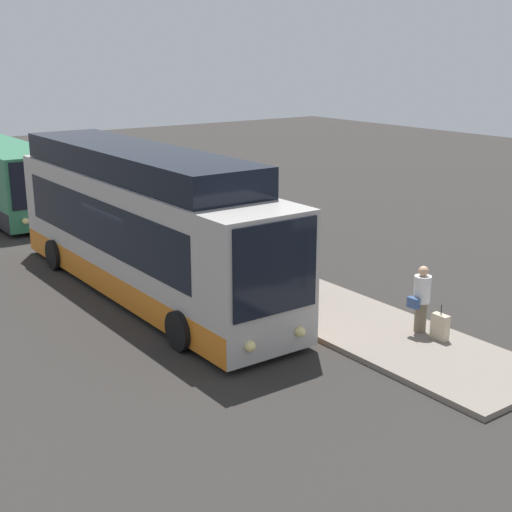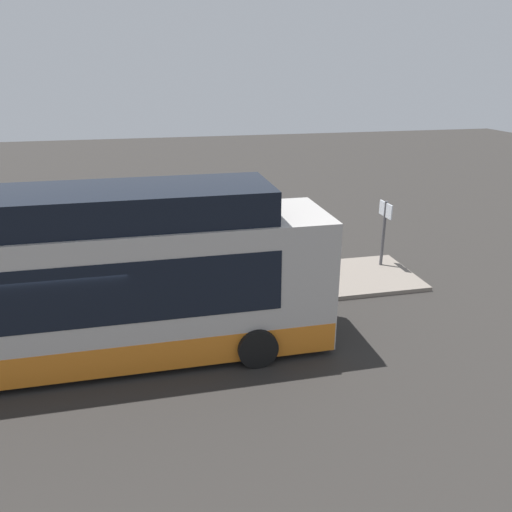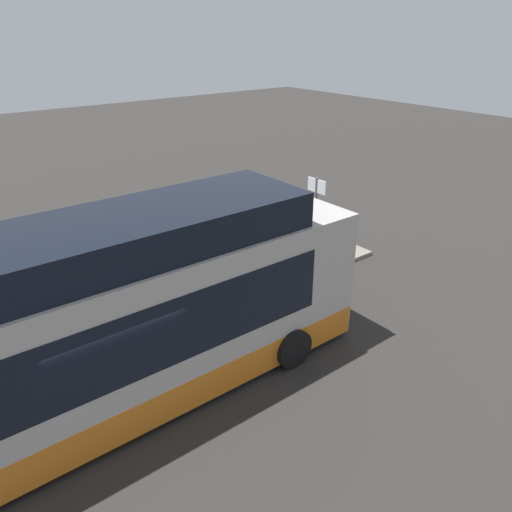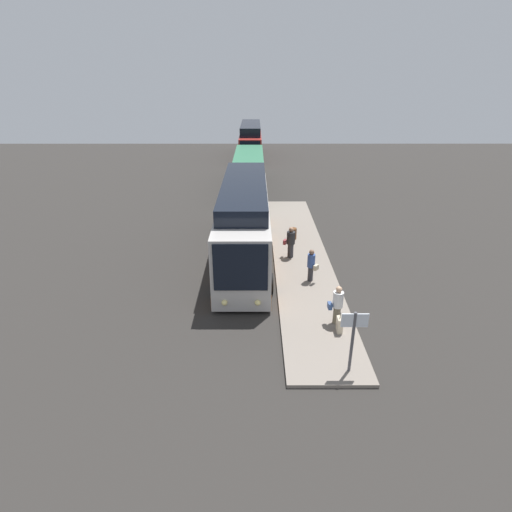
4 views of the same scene
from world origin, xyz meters
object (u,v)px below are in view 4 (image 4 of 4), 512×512
Objects in this scene: bus_second at (249,173)px; suitcase at (339,325)px; passenger_boarding at (337,304)px; passenger_waiting at (291,241)px; passenger_with_bags at (311,264)px; bus_lead at (244,224)px; bus_third at (251,142)px; trash_bin at (293,234)px; sign_post at (353,333)px.

bus_second is 14.85× the size of suitcase.
passenger_boarding is 0.96× the size of passenger_waiting.
passenger_with_bags is at bearing -172.30° from suitcase.
bus_lead reaches higher than bus_second.
passenger_waiting is 1.06× the size of passenger_with_bags.
bus_third is at bearing 26.66° from passenger_waiting.
passenger_waiting is at bearing 8.25° from passenger_boarding.
trash_bin is at bearing 13.16° from bus_second.
trash_bin is at bearing 5.82° from bus_third.
bus_third is 27.38m from trash_bin.
sign_post is (2.75, -0.07, 0.60)m from passenger_boarding.
bus_lead is at bearing 25.51° from passenger_boarding.
bus_second is at bearing -170.10° from suitcase.
suitcase is (4.10, 0.55, -0.54)m from passenger_with_bags.
sign_post is (8.99, 1.21, 0.56)m from passenger_waiting.
bus_lead is 0.96× the size of bus_second.
bus_second reaches higher than suitcase.
passenger_with_bags is at bearing 4.14° from trash_bin.
bus_lead reaches higher than passenger_waiting.
passenger_with_bags is at bearing -142.65° from passenger_waiting.
trash_bin is (11.85, 2.77, -0.95)m from bus_second.
passenger_boarding is at bearing 5.85° from bus_third.
passenger_waiting is 2.81m from passenger_with_bags.
trash_bin is at bearing 127.54° from bus_lead.
bus_second is 5.61× the size of sign_post.
bus_third is (-29.34, -0.00, -0.10)m from bus_lead.
bus_third reaches higher than sign_post.
bus_lead is 18.27× the size of trash_bin.
bus_second is at bearing 31.51° from passenger_waiting.
bus_lead is 5.38× the size of sign_post.
passenger_with_bags is (2.71, 0.74, -0.04)m from passenger_waiting.
trash_bin is at bearing -135.33° from passenger_with_bags.
suitcase is 9.46m from trash_bin.
suitcase is (7.28, 3.71, -1.39)m from bus_lead.
passenger_waiting is 6.96m from suitcase.
bus_second is 19.03× the size of trash_bin.
trash_bin is at bearing -175.79° from sign_post.
bus_lead is 10.13m from sign_post.
sign_post is (23.44, 3.62, 0.17)m from bus_second.
bus_second is at bearing 0.00° from bus_third.
bus_second is 7.75× the size of passenger_boarding.
passenger_with_bags is 6.32m from sign_post.
sign_post is at bearing 20.97° from bus_lead.
suitcase is at bearing 9.90° from bus_second.
passenger_boarding is 6.36m from passenger_waiting.
suitcase is at bearing 5.70° from trash_bin.
bus_lead is 14.25× the size of suitcase.
bus_second reaches higher than passenger_boarding.
bus_third is 5.64× the size of sign_post.
passenger_with_bags is (32.52, 3.16, -0.74)m from bus_third.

